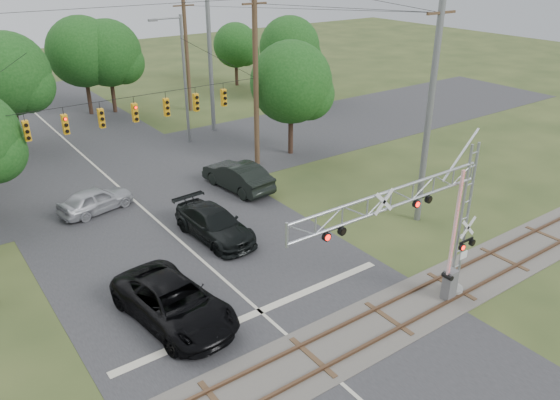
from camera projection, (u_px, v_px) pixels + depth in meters
ground at (349, 390)px, 18.79m from camera, size 160.00×160.00×0.00m
road_main at (208, 266)px, 26.15m from camera, size 14.00×90.00×0.02m
road_cross at (106, 176)px, 36.46m from camera, size 90.00×12.00×0.02m
railroad_track at (312, 357)px, 20.25m from camera, size 90.00×3.20×0.17m
crossing_gantry at (420, 225)px, 20.78m from camera, size 9.66×0.89×6.94m
traffic_signal_span at (132, 105)px, 31.62m from camera, size 19.34×0.36×11.50m
pickup_black at (174, 303)px, 21.98m from camera, size 3.63×6.50×1.72m
car_dark at (214, 224)px, 28.39m from camera, size 2.58×5.61×1.59m
sedan_silver at (96, 200)px, 31.27m from camera, size 4.58×2.65×1.47m
suv_dark at (238, 176)px, 34.15m from camera, size 2.40×5.51×1.76m
streetlight at (182, 74)px, 40.62m from camera, size 2.55×0.27×9.55m
utility_poles at (153, 89)px, 34.40m from camera, size 26.34×28.15×13.22m
treeline at (54, 72)px, 41.73m from camera, size 49.02×26.51×8.70m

